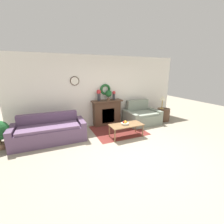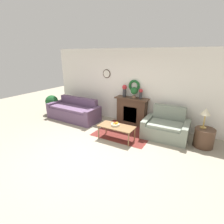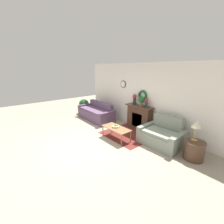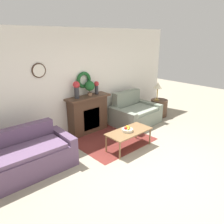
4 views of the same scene
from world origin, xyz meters
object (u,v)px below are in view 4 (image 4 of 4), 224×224
object	(u,v)px
loveseat_right	(134,113)
vase_on_mantel_right	(96,87)
fireplace	(88,114)
couch_left	(16,161)
vase_on_mantel_left	(77,88)
potted_plant_on_mantel	(90,86)
fruit_bowl	(127,129)
coffee_table	(129,132)
table_lamp	(158,86)
side_table_by_loveseat	(159,108)

from	to	relation	value
loveseat_right	vase_on_mantel_right	distance (m)	1.46
fireplace	couch_left	size ratio (longest dim) A/B	0.57
couch_left	vase_on_mantel_left	bearing A→B (deg)	21.94
vase_on_mantel_right	potted_plant_on_mantel	world-z (taller)	potted_plant_on_mantel
couch_left	loveseat_right	size ratio (longest dim) A/B	1.56
loveseat_right	vase_on_mantel_right	world-z (taller)	vase_on_mantel_right
couch_left	fruit_bowl	distance (m)	2.38
vase_on_mantel_right	coffee_table	bearing A→B (deg)	-97.72
fruit_bowl	potted_plant_on_mantel	xyz separation A→B (m)	(-0.01, 1.37, 0.77)
potted_plant_on_mantel	loveseat_right	bearing A→B (deg)	-18.29
table_lamp	vase_on_mantel_right	bearing A→B (deg)	166.63
fireplace	fruit_bowl	distance (m)	1.39
fireplace	fruit_bowl	bearing A→B (deg)	-86.67
couch_left	table_lamp	distance (m)	4.64
table_lamp	side_table_by_loveseat	bearing A→B (deg)	-38.66
potted_plant_on_mantel	couch_left	bearing A→B (deg)	-162.99
fireplace	vase_on_mantel_left	size ratio (longest dim) A/B	2.83
loveseat_right	vase_on_mantel_left	size ratio (longest dim) A/B	3.17
loveseat_right	side_table_by_loveseat	size ratio (longest dim) A/B	2.55
couch_left	vase_on_mantel_right	world-z (taller)	vase_on_mantel_right
fruit_bowl	coffee_table	bearing A→B (deg)	-20.49
loveseat_right	potted_plant_on_mantel	size ratio (longest dim) A/B	3.51
coffee_table	vase_on_mantel_right	xyz separation A→B (m)	(0.19, 1.41, 0.81)
vase_on_mantel_right	potted_plant_on_mantel	xyz separation A→B (m)	(-0.24, -0.02, 0.04)
loveseat_right	vase_on_mantel_right	bearing A→B (deg)	155.32
fruit_bowl	side_table_by_loveseat	xyz separation A→B (m)	(2.38, 0.84, -0.22)
fireplace	vase_on_mantel_right	size ratio (longest dim) A/B	3.53
couch_left	side_table_by_loveseat	world-z (taller)	couch_left
fruit_bowl	side_table_by_loveseat	distance (m)	2.54
side_table_by_loveseat	potted_plant_on_mantel	world-z (taller)	potted_plant_on_mantel
side_table_by_loveseat	table_lamp	xyz separation A→B (m)	(-0.07, 0.05, 0.72)
loveseat_right	potted_plant_on_mantel	bearing A→B (deg)	160.02
couch_left	table_lamp	bearing A→B (deg)	3.83
side_table_by_loveseat	couch_left	bearing A→B (deg)	-177.98
coffee_table	couch_left	bearing A→B (deg)	163.35
couch_left	side_table_by_loveseat	size ratio (longest dim) A/B	3.98
coffee_table	potted_plant_on_mantel	xyz separation A→B (m)	(-0.05, 1.39, 0.86)
loveseat_right	side_table_by_loveseat	world-z (taller)	loveseat_right
loveseat_right	coffee_table	distance (m)	1.58
loveseat_right	fruit_bowl	size ratio (longest dim) A/B	5.33
fireplace	table_lamp	xyz separation A→B (m)	(2.40, -0.49, 0.48)
vase_on_mantel_left	potted_plant_on_mantel	size ratio (longest dim) A/B	1.11
fireplace	side_table_by_loveseat	bearing A→B (deg)	-12.43
fireplace	side_table_by_loveseat	world-z (taller)	fireplace
fireplace	vase_on_mantel_left	xyz separation A→B (m)	(-0.32, 0.01, 0.75)
fruit_bowl	fireplace	bearing A→B (deg)	93.33
couch_left	vase_on_mantel_right	xyz separation A→B (m)	(2.51, 0.71, 0.90)
side_table_by_loveseat	vase_on_mantel_right	distance (m)	2.41
vase_on_mantel_right	fireplace	bearing A→B (deg)	-178.97
fireplace	couch_left	world-z (taller)	fireplace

